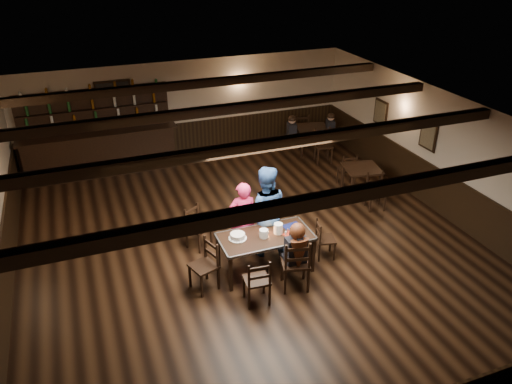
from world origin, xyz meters
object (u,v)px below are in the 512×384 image
object	(u,v)px
chair_near_right	(296,262)
woman_pink	(243,219)
dining_table	(265,239)
cake	(238,236)
chair_near_left	(258,279)
man_blue	(265,211)
bar_counter	(100,147)

from	to	relation	value
chair_near_right	woman_pink	bearing A→B (deg)	108.56
dining_table	cake	distance (m)	0.53
dining_table	chair_near_left	bearing A→B (deg)	-119.03
chair_near_left	cake	bearing A→B (deg)	91.33
chair_near_right	man_blue	world-z (taller)	man_blue
man_blue	cake	xyz separation A→B (m)	(-0.72, -0.48, -0.13)
man_blue	bar_counter	bearing A→B (deg)	-45.06
cake	woman_pink	bearing A→B (deg)	62.05
chair_near_left	man_blue	xyz separation A→B (m)	(0.70, 1.45, 0.40)
man_blue	chair_near_left	bearing A→B (deg)	81.43
chair_near_right	man_blue	xyz separation A→B (m)	(-0.06, 1.32, 0.33)
man_blue	cake	size ratio (longest dim) A/B	5.53
woman_pink	man_blue	bearing A→B (deg)	173.25
woman_pink	man_blue	size ratio (longest dim) A/B	0.84
chair_near_left	cake	world-z (taller)	chair_near_left
chair_near_left	cake	distance (m)	1.00
chair_near_right	woman_pink	xyz separation A→B (m)	(-0.48, 1.42, 0.18)
cake	chair_near_left	bearing A→B (deg)	-88.67
man_blue	bar_counter	size ratio (longest dim) A/B	0.47
dining_table	chair_near_right	xyz separation A→B (m)	(0.28, -0.75, -0.08)
chair_near_left	man_blue	distance (m)	1.66
chair_near_right	bar_counter	xyz separation A→B (m)	(-2.68, 6.30, 0.13)
woman_pink	bar_counter	bearing A→B (deg)	-58.86
chair_near_left	man_blue	size ratio (longest dim) A/B	0.49
cake	bar_counter	xyz separation A→B (m)	(-1.90, 5.47, -0.07)
bar_counter	dining_table	bearing A→B (deg)	-66.61
dining_table	man_blue	size ratio (longest dim) A/B	0.93
dining_table	cake	xyz separation A→B (m)	(-0.51, 0.09, 0.12)
chair_near_right	man_blue	bearing A→B (deg)	92.77
dining_table	man_blue	xyz separation A→B (m)	(0.21, 0.57, 0.24)
chair_near_left	bar_counter	bearing A→B (deg)	106.61
dining_table	chair_near_right	bearing A→B (deg)	-69.54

